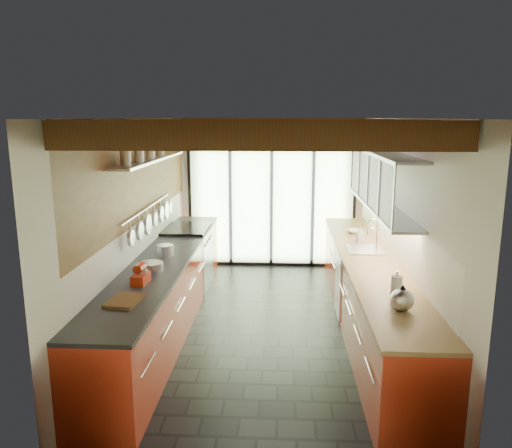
# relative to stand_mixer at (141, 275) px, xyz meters

# --- Properties ---
(ground) EXTENTS (5.50, 5.50, 0.00)m
(ground) POSITION_rel_stand_mixer_xyz_m (1.27, 1.07, -1.01)
(ground) COLOR black
(ground) RESTS_ON ground
(room_shell) EXTENTS (5.50, 5.50, 5.50)m
(room_shell) POSITION_rel_stand_mixer_xyz_m (1.27, 1.07, 0.65)
(room_shell) COLOR silver
(room_shell) RESTS_ON ground
(ceiling_beams) EXTENTS (3.14, 5.06, 4.90)m
(ceiling_beams) POSITION_rel_stand_mixer_xyz_m (1.27, 1.45, 1.46)
(ceiling_beams) COLOR #593316
(ceiling_beams) RESTS_ON ground
(glass_door) EXTENTS (2.95, 0.10, 2.90)m
(glass_door) POSITION_rel_stand_mixer_xyz_m (1.27, 3.76, 0.65)
(glass_door) COLOR #C6EAAD
(glass_door) RESTS_ON ground
(left_counter) EXTENTS (0.68, 5.00, 0.92)m
(left_counter) POSITION_rel_stand_mixer_xyz_m (-0.01, 1.07, -0.55)
(left_counter) COLOR #B32F18
(left_counter) RESTS_ON ground
(range_stove) EXTENTS (0.66, 0.90, 0.97)m
(range_stove) POSITION_rel_stand_mixer_xyz_m (-0.01, 2.52, -0.54)
(range_stove) COLOR silver
(range_stove) RESTS_ON ground
(right_counter) EXTENTS (0.68, 5.00, 0.92)m
(right_counter) POSITION_rel_stand_mixer_xyz_m (2.54, 1.07, -0.55)
(right_counter) COLOR #B32F18
(right_counter) RESTS_ON ground
(sink_assembly) EXTENTS (0.45, 0.52, 0.43)m
(sink_assembly) POSITION_rel_stand_mixer_xyz_m (2.56, 1.47, -0.05)
(sink_assembly) COLOR silver
(sink_assembly) RESTS_ON right_counter
(upper_cabinets_right) EXTENTS (0.34, 3.00, 3.00)m
(upper_cabinets_right) POSITION_rel_stand_mixer_xyz_m (2.70, 1.37, 0.84)
(upper_cabinets_right) COLOR silver
(upper_cabinets_right) RESTS_ON ground
(left_wall_fixtures) EXTENTS (0.28, 2.60, 0.96)m
(left_wall_fixtures) POSITION_rel_stand_mixer_xyz_m (-0.20, 1.36, 0.78)
(left_wall_fixtures) COLOR silver
(left_wall_fixtures) RESTS_ON ground
(stand_mixer) EXTENTS (0.16, 0.25, 0.22)m
(stand_mixer) POSITION_rel_stand_mixer_xyz_m (0.00, 0.00, 0.00)
(stand_mixer) COLOR #B6280E
(stand_mixer) RESTS_ON left_counter
(pot_large) EXTENTS (0.23, 0.23, 0.13)m
(pot_large) POSITION_rel_stand_mixer_xyz_m (0.00, 1.09, -0.02)
(pot_large) COLOR silver
(pot_large) RESTS_ON left_counter
(pot_small) EXTENTS (0.31, 0.31, 0.10)m
(pot_small) POSITION_rel_stand_mixer_xyz_m (0.00, 0.42, -0.04)
(pot_small) COLOR silver
(pot_small) RESTS_ON left_counter
(cutting_board) EXTENTS (0.32, 0.41, 0.03)m
(cutting_board) POSITION_rel_stand_mixer_xyz_m (0.00, -0.55, -0.07)
(cutting_board) COLOR brown
(cutting_board) RESTS_ON left_counter
(kettle) EXTENTS (0.21, 0.26, 0.25)m
(kettle) POSITION_rel_stand_mixer_xyz_m (2.54, -0.61, 0.02)
(kettle) COLOR silver
(kettle) RESTS_ON right_counter
(paper_towel) EXTENTS (0.11, 0.11, 0.28)m
(paper_towel) POSITION_rel_stand_mixer_xyz_m (2.54, -0.36, 0.03)
(paper_towel) COLOR white
(paper_towel) RESTS_ON right_counter
(soap_bottle) EXTENTS (0.11, 0.12, 0.21)m
(soap_bottle) POSITION_rel_stand_mixer_xyz_m (2.54, 1.89, 0.02)
(soap_bottle) COLOR silver
(soap_bottle) RESTS_ON right_counter
(bowl) EXTENTS (0.29, 0.29, 0.06)m
(bowl) POSITION_rel_stand_mixer_xyz_m (2.54, 2.43, -0.06)
(bowl) COLOR silver
(bowl) RESTS_ON right_counter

